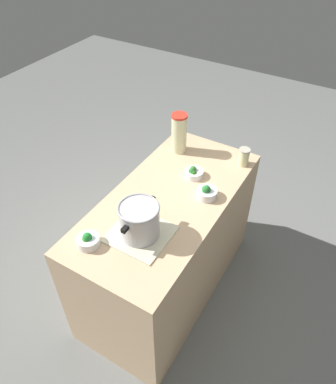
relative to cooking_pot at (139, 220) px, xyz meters
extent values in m
plane|color=slate|center=(-0.33, -0.02, -0.99)|extent=(8.00, 8.00, 0.00)
cube|color=tan|center=(-0.33, -0.02, -0.55)|extent=(1.39, 0.66, 0.88)
cube|color=beige|center=(0.00, 0.00, -0.11)|extent=(0.31, 0.32, 0.01)
cylinder|color=#B7B7BC|center=(0.00, 0.00, -0.01)|extent=(0.21, 0.21, 0.19)
torus|color=#99999E|center=(0.00, 0.00, 0.09)|extent=(0.22, 0.22, 0.01)
cube|color=black|center=(-0.12, 0.00, 0.05)|extent=(0.04, 0.02, 0.02)
cube|color=black|center=(0.12, 0.00, 0.05)|extent=(0.04, 0.02, 0.02)
cylinder|color=beige|center=(-0.79, -0.21, 0.02)|extent=(0.11, 0.11, 0.27)
cylinder|color=red|center=(-0.79, -0.21, 0.16)|extent=(0.11, 0.11, 0.02)
ellipsoid|color=yellow|center=(-0.78, -0.21, 0.05)|extent=(0.04, 0.04, 0.01)
cylinder|color=beige|center=(-0.87, 0.24, -0.05)|extent=(0.07, 0.07, 0.11)
cylinder|color=#B2AD99|center=(-0.87, 0.24, 0.01)|extent=(0.08, 0.08, 0.01)
cylinder|color=silver|center=(0.20, -0.19, -0.08)|extent=(0.12, 0.12, 0.05)
ellipsoid|color=#33791B|center=(0.20, -0.20, -0.06)|extent=(0.05, 0.05, 0.05)
ellipsoid|color=#307E23|center=(0.20, -0.20, -0.06)|extent=(0.05, 0.05, 0.06)
ellipsoid|color=#207D30|center=(0.20, -0.20, -0.05)|extent=(0.05, 0.05, 0.06)
cylinder|color=silver|center=(-0.59, 0.02, -0.09)|extent=(0.12, 0.12, 0.04)
ellipsoid|color=#28671C|center=(-0.57, 0.02, -0.07)|extent=(0.04, 0.04, 0.04)
ellipsoid|color=#3A792F|center=(-0.60, 0.01, -0.06)|extent=(0.04, 0.04, 0.05)
ellipsoid|color=#2B6D2F|center=(-0.58, 0.01, -0.07)|extent=(0.05, 0.05, 0.05)
cylinder|color=silver|center=(-0.46, 0.18, -0.08)|extent=(0.12, 0.12, 0.05)
ellipsoid|color=#266E2D|center=(-0.45, 0.17, -0.05)|extent=(0.05, 0.05, 0.06)
ellipsoid|color=#377D32|center=(-0.46, 0.16, -0.06)|extent=(0.04, 0.04, 0.05)
ellipsoid|color=#3C6928|center=(-0.44, 0.17, -0.06)|extent=(0.04, 0.04, 0.04)
camera|label=1|loc=(1.07, 0.81, 1.39)|focal=34.32mm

